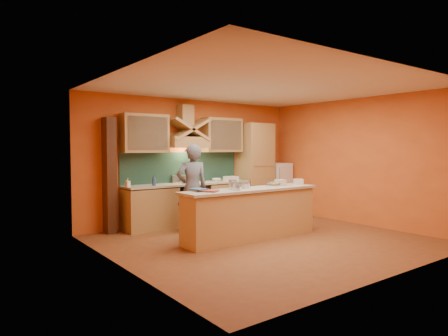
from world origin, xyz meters
TOP-DOWN VIEW (x-y plane):
  - floor at (0.00, 0.00)m, footprint 5.50×5.00m
  - ceiling at (0.00, 0.00)m, footprint 5.50×5.00m
  - wall_back at (0.00, 2.50)m, footprint 5.50×0.02m
  - wall_front at (0.00, -2.50)m, footprint 5.50×0.02m
  - wall_left at (-2.75, 0.00)m, footprint 0.02×5.00m
  - wall_right at (2.75, 0.00)m, footprint 0.02×5.00m
  - base_cabinet_left at (-1.25, 2.20)m, footprint 1.10×0.60m
  - base_cabinet_right at (0.65, 2.20)m, footprint 1.10×0.60m
  - counter_top at (-0.30, 2.20)m, footprint 3.00×0.62m
  - stove at (-0.30, 2.20)m, footprint 0.60×0.58m
  - backsplash at (-0.30, 2.48)m, footprint 3.00×0.03m
  - range_hood at (-0.30, 2.25)m, footprint 0.92×0.50m
  - hood_chimney at (-0.30, 2.35)m, footprint 0.30×0.30m
  - upper_cabinet_left at (-1.30, 2.33)m, footprint 1.00×0.35m
  - upper_cabinet_right at (0.70, 2.33)m, footprint 1.00×0.35m
  - pantry_column at (1.65, 2.20)m, footprint 0.80×0.60m
  - fridge at (2.40, 2.20)m, footprint 0.58×0.60m
  - trim_column_left at (-2.05, 2.35)m, footprint 0.20×0.30m
  - island_body at (-0.10, 0.30)m, footprint 2.80×0.55m
  - island_top at (-0.10, 0.30)m, footprint 2.90×0.62m
  - person at (-0.69, 1.45)m, footprint 0.73×0.56m
  - pot_large at (-0.38, 2.16)m, footprint 0.27×0.27m
  - pot_small at (-0.20, 2.26)m, footprint 0.26×0.26m
  - soap_bottle_a at (-1.75, 2.16)m, footprint 0.10×0.10m
  - soap_bottle_b at (-1.21, 2.09)m, footprint 0.08×0.09m
  - bowl_back at (0.48, 2.24)m, footprint 0.25×0.25m
  - dish_rack at (0.78, 2.07)m, footprint 0.30×0.24m
  - book_lower at (-1.16, 0.26)m, footprint 0.37×0.40m
  - book_upper at (-1.26, 0.48)m, footprint 0.25×0.32m
  - jar_large at (-0.46, 0.40)m, footprint 0.18×0.18m
  - jar_small at (-0.57, 0.16)m, footprint 0.13×0.13m
  - kitchen_scale at (-0.20, 0.35)m, footprint 0.12×0.12m
  - mixing_bowl at (0.58, 0.41)m, footprint 0.37×0.37m
  - cloth at (0.54, 0.35)m, footprint 0.29×0.26m
  - grocery_bag_a at (0.71, 0.35)m, footprint 0.20×0.16m
  - grocery_bag_b at (1.17, 0.31)m, footprint 0.24×0.23m

SIDE VIEW (x-z plane):
  - floor at x=0.00m, z-range -0.01..0.01m
  - base_cabinet_left at x=-1.25m, z-range 0.00..0.86m
  - base_cabinet_right at x=0.65m, z-range 0.00..0.86m
  - island_body at x=-0.10m, z-range 0.00..0.88m
  - stove at x=-0.30m, z-range 0.00..0.90m
  - fridge at x=2.40m, z-range 0.00..1.30m
  - person at x=-0.69m, z-range 0.00..1.77m
  - counter_top at x=-0.30m, z-range 0.88..0.92m
  - island_top at x=-0.10m, z-range 0.90..0.95m
  - bowl_back at x=0.48m, z-range 0.92..0.99m
  - cloth at x=0.54m, z-range 0.94..0.96m
  - book_lower at x=-1.16m, z-range 0.94..0.98m
  - pot_small at x=-0.20m, z-range 0.90..1.03m
  - dish_rack at x=0.78m, z-range 0.92..1.03m
  - book_upper at x=-1.26m, z-range 0.97..0.99m
  - mixing_bowl at x=0.58m, z-range 0.95..1.01m
  - pot_large at x=-0.38m, z-range 0.90..1.08m
  - kitchen_scale at x=-0.20m, z-range 0.94..1.04m
  - grocery_bag_b at x=1.17m, z-range 0.94..1.06m
  - grocery_bag_a at x=0.71m, z-range 0.95..1.07m
  - soap_bottle_a at x=-1.75m, z-range 0.92..1.10m
  - jar_small at x=-0.57m, z-range 0.95..1.09m
  - soap_bottle_b at x=-1.21m, z-range 0.92..1.13m
  - jar_large at x=-0.46m, z-range 0.94..1.11m
  - pantry_column at x=1.65m, z-range 0.00..2.30m
  - trim_column_left at x=-2.05m, z-range 0.00..2.30m
  - backsplash at x=-0.30m, z-range 0.90..1.60m
  - wall_back at x=0.00m, z-range 0.00..2.80m
  - wall_front at x=0.00m, z-range 0.00..2.80m
  - wall_left at x=-2.75m, z-range 0.00..2.80m
  - wall_right at x=2.75m, z-range 0.00..2.80m
  - range_hood at x=-0.30m, z-range 1.70..1.94m
  - upper_cabinet_left at x=-1.30m, z-range 1.60..2.40m
  - upper_cabinet_right at x=0.70m, z-range 1.60..2.40m
  - hood_chimney at x=-0.30m, z-range 2.15..2.65m
  - ceiling at x=0.00m, z-range 2.79..2.80m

